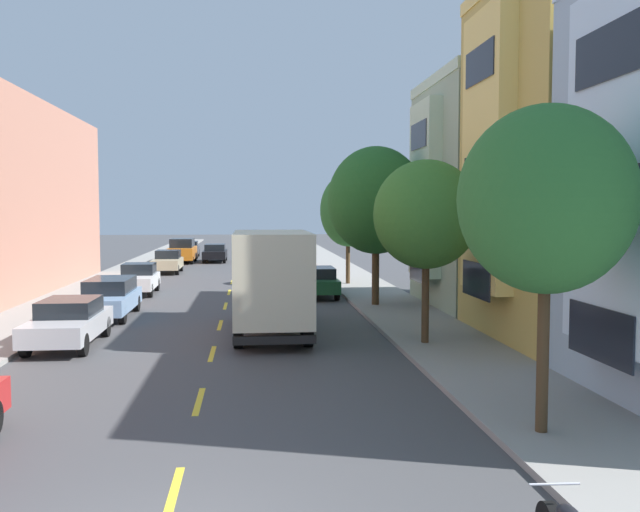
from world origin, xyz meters
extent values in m
plane|color=#424244|center=(0.00, 30.00, 0.00)|extent=(160.00, 160.00, 0.00)
cube|color=gray|center=(-7.10, 28.00, 0.07)|extent=(3.20, 120.00, 0.14)
cube|color=gray|center=(7.10, 28.00, 0.07)|extent=(3.20, 120.00, 0.14)
cube|color=yellow|center=(0.00, 2.00, 0.00)|extent=(0.14, 2.20, 0.01)
cube|color=yellow|center=(0.00, 7.00, 0.00)|extent=(0.14, 2.20, 0.01)
cube|color=yellow|center=(0.00, 12.00, 0.00)|extent=(0.14, 2.20, 0.01)
cube|color=yellow|center=(0.00, 17.00, 0.00)|extent=(0.14, 2.20, 0.01)
cube|color=yellow|center=(0.00, 22.00, 0.00)|extent=(0.14, 2.20, 0.01)
cube|color=yellow|center=(0.00, 27.00, 0.00)|extent=(0.14, 2.20, 0.01)
cube|color=yellow|center=(0.00, 32.00, 0.00)|extent=(0.14, 2.20, 0.01)
cube|color=yellow|center=(0.00, 37.00, 0.00)|extent=(0.14, 2.20, 0.01)
cube|color=yellow|center=(0.00, 42.00, 0.00)|extent=(0.14, 2.20, 0.01)
cube|color=yellow|center=(0.00, 47.00, 0.00)|extent=(0.14, 2.20, 0.01)
cube|color=#CAE7FE|center=(8.42, 5.15, 5.02)|extent=(0.55, 3.37, 7.25)
cube|color=#1E232D|center=(8.13, 5.15, 1.67)|extent=(0.04, 2.56, 1.10)
cube|color=#1E232D|center=(8.13, 5.15, 4.46)|extent=(0.04, 2.56, 1.10)
cube|color=#1E232D|center=(8.13, 5.15, 7.25)|extent=(0.04, 2.56, 1.10)
cube|color=#F9D572|center=(8.42, 12.85, 5.97)|extent=(0.55, 3.37, 8.62)
cube|color=#1E232D|center=(8.13, 12.85, 1.99)|extent=(0.04, 2.56, 1.10)
cube|color=#1E232D|center=(8.13, 12.85, 5.30)|extent=(0.04, 2.56, 1.10)
cube|color=#1E232D|center=(8.13, 12.85, 8.62)|extent=(0.04, 2.56, 1.10)
cube|color=#99AD8E|center=(13.70, 20.54, 4.67)|extent=(10.00, 7.50, 9.33)
cube|color=beige|center=(8.95, 20.54, 9.55)|extent=(0.60, 7.50, 0.44)
cube|color=beige|center=(8.42, 20.54, 5.04)|extent=(0.55, 3.37, 7.28)
cube|color=#1E232D|center=(8.13, 20.54, 1.68)|extent=(0.04, 2.56, 1.10)
cube|color=#1E232D|center=(8.13, 20.54, 4.48)|extent=(0.04, 2.56, 1.10)
cube|color=#1E232D|center=(8.13, 20.54, 7.28)|extent=(0.04, 2.56, 1.10)
cylinder|color=#47331E|center=(6.40, 3.88, 1.61)|extent=(0.22, 0.22, 2.95)
ellipsoid|color=#2D6B2D|center=(6.40, 3.88, 4.36)|extent=(3.14, 3.14, 3.38)
cylinder|color=#47331E|center=(6.40, 12.37, 1.47)|extent=(0.23, 0.23, 2.66)
ellipsoid|color=#387028|center=(6.40, 12.37, 4.04)|extent=(3.19, 3.19, 3.29)
cylinder|color=#47331E|center=(6.40, 20.85, 1.51)|extent=(0.31, 0.31, 2.73)
ellipsoid|color=#235B23|center=(6.40, 20.85, 4.58)|extent=(4.09, 4.09, 4.55)
cylinder|color=#47331E|center=(6.40, 29.34, 1.41)|extent=(0.23, 0.23, 2.53)
ellipsoid|color=#2D6B2D|center=(6.40, 29.34, 4.16)|extent=(3.06, 3.06, 3.98)
cube|color=beige|center=(1.80, 14.11, 2.06)|extent=(2.40, 5.10, 2.81)
cube|color=beige|center=(1.80, 17.81, 1.76)|extent=(2.31, 1.90, 2.20)
cube|color=black|center=(1.80, 18.71, 2.24)|extent=(2.02, 0.08, 0.97)
cube|color=black|center=(1.80, 11.65, 0.43)|extent=(2.40, 0.16, 0.24)
cylinder|color=black|center=(2.86, 17.86, 0.48)|extent=(0.28, 0.96, 0.96)
cylinder|color=black|center=(0.74, 17.86, 0.48)|extent=(0.28, 0.96, 0.96)
cylinder|color=black|center=(2.86, 12.77, 0.48)|extent=(0.28, 0.96, 0.96)
cylinder|color=black|center=(0.74, 12.77, 0.48)|extent=(0.28, 0.96, 0.96)
cylinder|color=black|center=(2.86, 13.87, 0.48)|extent=(0.28, 0.96, 0.96)
cylinder|color=black|center=(0.74, 13.87, 0.48)|extent=(0.28, 0.96, 0.96)
cube|color=#194C28|center=(4.27, 24.93, 0.63)|extent=(1.80, 4.50, 0.60)
cube|color=black|center=(4.27, 24.71, 1.18)|extent=(1.59, 2.16, 0.50)
cylinder|color=black|center=(5.06, 26.46, 0.33)|extent=(0.22, 0.66, 0.66)
cylinder|color=black|center=(3.48, 26.46, 0.33)|extent=(0.22, 0.66, 0.66)
cylinder|color=black|center=(5.06, 23.40, 0.33)|extent=(0.22, 0.66, 0.66)
cylinder|color=black|center=(3.48, 23.40, 0.33)|extent=(0.22, 0.66, 0.66)
cube|color=#333338|center=(-4.41, 53.00, 0.63)|extent=(1.93, 4.55, 0.60)
cube|color=black|center=(-4.41, 53.23, 1.18)|extent=(1.64, 2.20, 0.50)
cylinder|color=black|center=(-5.15, 51.45, 0.33)|extent=(0.24, 0.67, 0.66)
cylinder|color=black|center=(-3.57, 51.50, 0.33)|extent=(0.24, 0.67, 0.66)
cylinder|color=black|center=(-5.24, 54.51, 0.33)|extent=(0.24, 0.67, 0.66)
cylinder|color=black|center=(-3.66, 54.56, 0.33)|extent=(0.24, 0.67, 0.66)
cube|color=tan|center=(-4.41, 38.09, 0.64)|extent=(1.76, 4.01, 0.62)
cube|color=black|center=(-4.41, 38.57, 1.23)|extent=(1.54, 1.69, 0.55)
cylinder|color=black|center=(-5.16, 36.73, 0.33)|extent=(0.22, 0.66, 0.66)
cylinder|color=black|center=(-3.64, 36.73, 0.33)|extent=(0.22, 0.66, 0.66)
cylinder|color=black|center=(-5.17, 39.45, 0.33)|extent=(0.22, 0.66, 0.66)
cylinder|color=black|center=(-3.65, 39.45, 0.33)|extent=(0.22, 0.66, 0.66)
cube|color=maroon|center=(4.40, 41.22, 0.64)|extent=(1.87, 4.72, 0.62)
cube|color=black|center=(4.39, 40.84, 1.23)|extent=(1.63, 2.84, 0.55)
cylinder|color=black|center=(5.22, 42.81, 0.33)|extent=(0.23, 0.66, 0.66)
cylinder|color=black|center=(3.62, 42.83, 0.33)|extent=(0.23, 0.66, 0.66)
cylinder|color=black|center=(5.18, 39.61, 0.33)|extent=(0.23, 0.66, 0.66)
cylinder|color=black|center=(3.58, 39.63, 0.33)|extent=(0.23, 0.66, 0.66)
cube|color=#7A9EC6|center=(-4.37, 19.16, 0.64)|extent=(1.84, 4.71, 0.62)
cube|color=black|center=(-4.37, 19.54, 1.23)|extent=(1.62, 2.83, 0.55)
cylinder|color=black|center=(-5.16, 17.56, 0.33)|extent=(0.22, 0.66, 0.66)
cylinder|color=black|center=(-3.56, 17.57, 0.33)|extent=(0.22, 0.66, 0.66)
cylinder|color=black|center=(-5.18, 20.75, 0.33)|extent=(0.22, 0.66, 0.66)
cylinder|color=black|center=(-3.58, 20.76, 0.33)|extent=(0.22, 0.66, 0.66)
cube|color=orange|center=(-4.32, 47.07, 0.78)|extent=(1.96, 4.81, 0.90)
cube|color=black|center=(-4.32, 47.07, 1.58)|extent=(1.72, 2.79, 0.70)
cylinder|color=black|center=(-5.18, 45.44, 0.33)|extent=(0.22, 0.66, 0.66)
cylinder|color=black|center=(-3.45, 45.44, 0.33)|extent=(0.22, 0.66, 0.66)
cylinder|color=black|center=(-5.19, 48.70, 0.33)|extent=(0.22, 0.66, 0.66)
cylinder|color=black|center=(-3.46, 48.71, 0.33)|extent=(0.22, 0.66, 0.66)
cube|color=#B2B5BA|center=(-4.44, 13.55, 0.63)|extent=(1.80, 4.50, 0.60)
cube|color=black|center=(-4.44, 13.78, 1.18)|extent=(1.58, 2.16, 0.50)
cylinder|color=black|center=(-5.23, 12.03, 0.33)|extent=(0.22, 0.66, 0.66)
cylinder|color=black|center=(-3.65, 12.02, 0.33)|extent=(0.22, 0.66, 0.66)
cylinder|color=black|center=(-5.23, 15.09, 0.33)|extent=(0.22, 0.66, 0.66)
cylinder|color=black|center=(-3.65, 15.08, 0.33)|extent=(0.22, 0.66, 0.66)
cube|color=silver|center=(-4.47, 26.66, 0.64)|extent=(1.81, 4.03, 0.62)
cube|color=black|center=(-4.48, 27.14, 1.23)|extent=(1.56, 1.71, 0.55)
cylinder|color=black|center=(-5.21, 25.28, 0.33)|extent=(0.23, 0.66, 0.66)
cylinder|color=black|center=(-3.69, 25.31, 0.33)|extent=(0.23, 0.66, 0.66)
cylinder|color=black|center=(-5.26, 28.00, 0.33)|extent=(0.23, 0.66, 0.66)
cylinder|color=black|center=(-3.74, 28.03, 0.33)|extent=(0.23, 0.66, 0.66)
cube|color=black|center=(-1.80, 47.76, 0.63)|extent=(1.80, 4.50, 0.60)
cube|color=black|center=(-1.80, 47.99, 1.18)|extent=(1.58, 2.16, 0.50)
cylinder|color=black|center=(-2.59, 46.23, 0.33)|extent=(0.22, 0.66, 0.66)
cylinder|color=black|center=(-1.01, 46.23, 0.33)|extent=(0.22, 0.66, 0.66)
cylinder|color=black|center=(-2.59, 49.29, 0.33)|extent=(0.22, 0.66, 0.66)
cylinder|color=black|center=(-1.01, 49.29, 0.33)|extent=(0.22, 0.66, 0.66)
cylinder|color=silver|center=(4.77, -0.21, 0.88)|extent=(0.62, 0.06, 0.03)
camera|label=1|loc=(1.18, -7.96, 4.17)|focal=38.67mm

